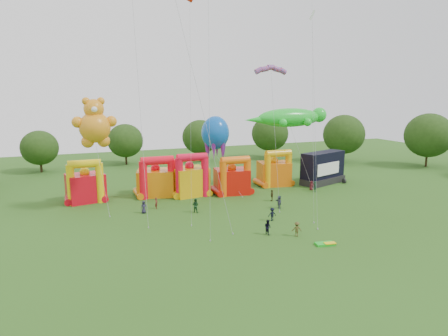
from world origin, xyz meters
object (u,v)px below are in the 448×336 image
object	(u,v)px
stage_trailer	(323,168)
spectator_4	(272,195)
bouncy_castle_0	(86,185)
teddy_bear_kite	(97,140)
octopus_kite	(221,151)
spectator_0	(144,207)
bouncy_castle_2	(190,179)
gecko_kite	(294,133)

from	to	relation	value
stage_trailer	spectator_4	size ratio (longest dim) A/B	5.61
bouncy_castle_0	teddy_bear_kite	world-z (taller)	teddy_bear_kite
teddy_bear_kite	octopus_kite	xyz separation A→B (m)	(19.19, 5.82, -3.19)
spectator_0	bouncy_castle_2	bearing A→B (deg)	31.59
bouncy_castle_2	gecko_kite	size ratio (longest dim) A/B	0.45
octopus_kite	spectator_4	xyz separation A→B (m)	(4.72, -8.99, -5.63)
stage_trailer	spectator_4	bearing A→B (deg)	-151.99
stage_trailer	bouncy_castle_2	bearing A→B (deg)	179.96
bouncy_castle_2	octopus_kite	distance (m)	7.03
gecko_kite	spectator_4	xyz separation A→B (m)	(-7.81, -7.32, -8.21)
gecko_kite	octopus_kite	distance (m)	12.90
teddy_bear_kite	spectator_0	xyz separation A→B (m)	(5.25, -2.60, -8.83)
teddy_bear_kite	bouncy_castle_0	bearing A→B (deg)	104.75
bouncy_castle_2	spectator_4	world-z (taller)	bouncy_castle_2
teddy_bear_kite	octopus_kite	size ratio (longest dim) A/B	1.26
teddy_bear_kite	spectator_0	bearing A→B (deg)	-26.36
bouncy_castle_2	stage_trailer	xyz separation A→B (m)	(24.13, -0.02, 0.12)
bouncy_castle_0	spectator_4	distance (m)	27.24
spectator_0	spectator_4	bearing A→B (deg)	-9.30
octopus_kite	spectator_4	bearing A→B (deg)	-62.31
bouncy_castle_0	spectator_4	bearing A→B (deg)	-20.10
gecko_kite	spectator_4	size ratio (longest dim) A/B	9.03
bouncy_castle_2	teddy_bear_kite	distance (m)	15.88
stage_trailer	spectator_0	bearing A→B (deg)	-168.24
stage_trailer	octopus_kite	bearing A→B (deg)	174.89
bouncy_castle_2	gecko_kite	world-z (taller)	gecko_kite
bouncy_castle_0	octopus_kite	world-z (taller)	octopus_kite
bouncy_castle_2	teddy_bear_kite	world-z (taller)	teddy_bear_kite
bouncy_castle_2	octopus_kite	world-z (taller)	octopus_kite
stage_trailer	spectator_4	xyz separation A→B (m)	(-13.80, -7.34, -1.85)
bouncy_castle_0	bouncy_castle_2	xyz separation A→B (m)	(15.20, -1.99, 0.14)
bouncy_castle_0	bouncy_castle_2	bearing A→B (deg)	-7.45
bouncy_castle_0	spectator_4	xyz separation A→B (m)	(25.54, -9.35, -1.59)
spectator_4	bouncy_castle_2	bearing A→B (deg)	-96.23
bouncy_castle_0	bouncy_castle_2	distance (m)	15.33
octopus_kite	spectator_0	xyz separation A→B (m)	(-13.95, -8.41, -5.63)
stage_trailer	octopus_kite	world-z (taller)	octopus_kite
octopus_kite	spectator_4	size ratio (longest dim) A/B	7.16
spectator_0	spectator_4	world-z (taller)	spectator_4
gecko_kite	octopus_kite	xyz separation A→B (m)	(-12.53, 1.67, -2.57)
octopus_kite	stage_trailer	bearing A→B (deg)	-5.11
octopus_kite	spectator_0	world-z (taller)	octopus_kite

